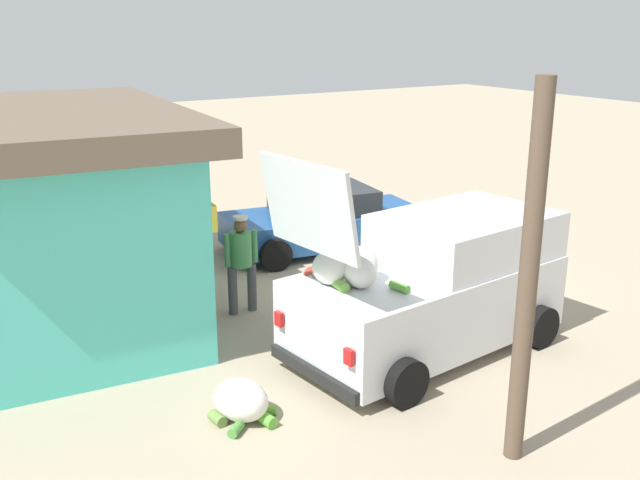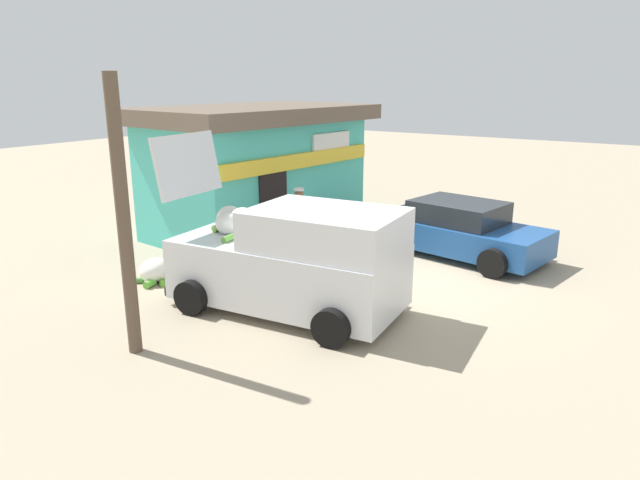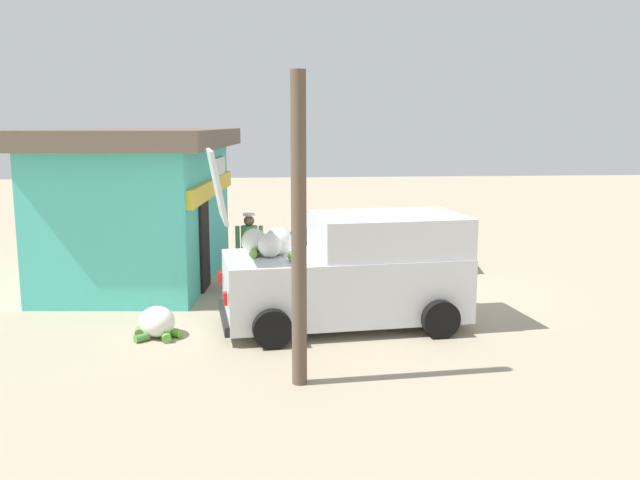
{
  "view_description": "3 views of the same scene",
  "coord_description": "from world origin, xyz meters",
  "views": [
    {
      "loc": [
        -10.2,
        7.66,
        4.6
      ],
      "look_at": [
        -0.5,
        1.6,
        1.1
      ],
      "focal_mm": 40.76,
      "sensor_mm": 36.0,
      "label": 1
    },
    {
      "loc": [
        -10.48,
        -4.56,
        4.0
      ],
      "look_at": [
        -1.38,
        1.52,
        0.91
      ],
      "focal_mm": 32.22,
      "sensor_mm": 36.0,
      "label": 2
    },
    {
      "loc": [
        -14.14,
        2.71,
        3.43
      ],
      "look_at": [
        -0.81,
        1.49,
        1.15
      ],
      "focal_mm": 38.5,
      "sensor_mm": 36.0,
      "label": 3
    }
  ],
  "objects": [
    {
      "name": "paint_bucket",
      "position": [
        3.0,
        2.3,
        0.16
      ],
      "size": [
        0.33,
        0.33,
        0.32
      ],
      "primitive_type": "cylinder",
      "color": "#BF3F33",
      "rests_on": "ground_plane"
    },
    {
      "name": "vendor_standing",
      "position": [
        -0.18,
        2.89,
        0.92
      ],
      "size": [
        0.35,
        0.57,
        1.62
      ],
      "color": "#4C4C51",
      "rests_on": "ground_plane"
    },
    {
      "name": "parked_sedan",
      "position": [
        2.02,
        -0.05,
        0.6
      ],
      "size": [
        2.58,
        4.27,
        1.28
      ],
      "color": "#1E4C8C",
      "rests_on": "ground_plane"
    },
    {
      "name": "utility_pole",
      "position": [
        -5.43,
        2.19,
        2.05
      ],
      "size": [
        0.2,
        0.2,
        4.09
      ],
      "primitive_type": "cylinder",
      "color": "brown",
      "rests_on": "ground_plane"
    },
    {
      "name": "storefront_bar",
      "position": [
        1.2,
        5.29,
        1.71
      ],
      "size": [
        6.54,
        4.32,
        3.31
      ],
      "color": "#4CC6B7",
      "rests_on": "ground_plane"
    },
    {
      "name": "unloaded_banana_pile",
      "position": [
        -3.16,
        4.37,
        0.23
      ],
      "size": [
        0.88,
        0.8,
        0.49
      ],
      "color": "silver",
      "rests_on": "ground_plane"
    },
    {
      "name": "ground_plane",
      "position": [
        0.0,
        0.0,
        0.0
      ],
      "size": [
        60.0,
        60.0,
        0.0
      ],
      "primitive_type": "plane",
      "color": "tan"
    },
    {
      "name": "delivery_van",
      "position": [
        -2.79,
        1.12,
        0.95
      ],
      "size": [
        2.55,
        4.42,
        3.02
      ],
      "color": "silver",
      "rests_on": "ground_plane"
    },
    {
      "name": "customer_bending",
      "position": [
        -2.02,
        2.78,
        0.84
      ],
      "size": [
        0.69,
        0.59,
        1.4
      ],
      "color": "#726047",
      "rests_on": "ground_plane"
    }
  ]
}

